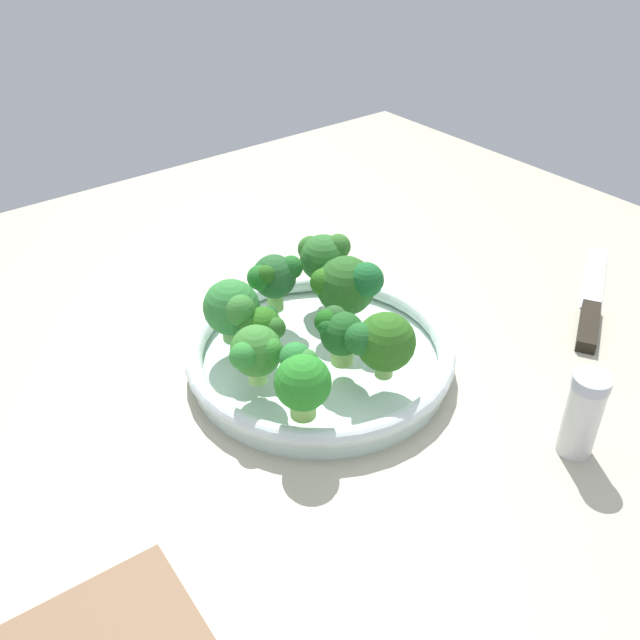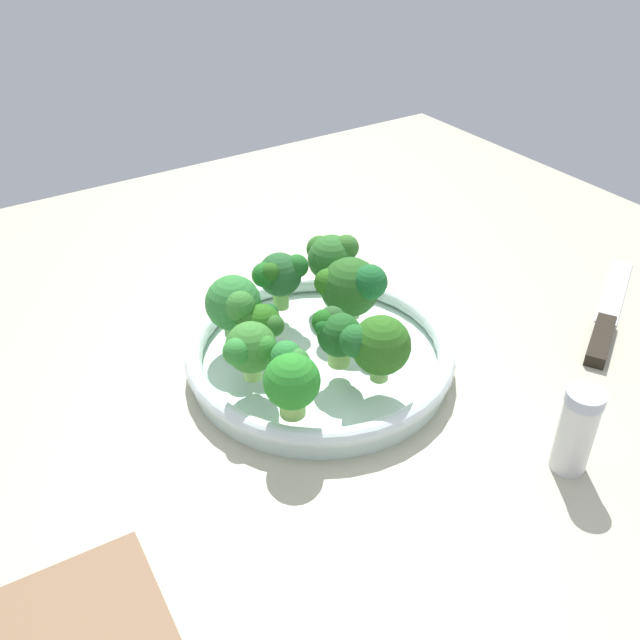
{
  "view_description": "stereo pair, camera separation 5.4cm",
  "coord_description": "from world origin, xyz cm",
  "px_view_note": "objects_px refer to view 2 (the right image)",
  "views": [
    {
      "loc": [
        -45.9,
        39.59,
        48.91
      ],
      "look_at": [
        2.62,
        1.74,
        6.5
      ],
      "focal_mm": 39.19,
      "sensor_mm": 36.0,
      "label": 1
    },
    {
      "loc": [
        -49.05,
        35.15,
        48.91
      ],
      "look_at": [
        2.62,
        1.74,
        6.5
      ],
      "focal_mm": 39.19,
      "sensor_mm": 36.0,
      "label": 2
    }
  ],
  "objects_px": {
    "knife": "(606,321)",
    "pepper_shaker": "(576,430)",
    "broccoli_floret_2": "(331,257)",
    "broccoli_floret_6": "(279,275)",
    "broccoli_floret_8": "(336,332)",
    "broccoli_floret_4": "(262,324)",
    "broccoli_floret_1": "(375,345)",
    "broccoli_floret_0": "(351,286)",
    "broccoli_floret_7": "(233,303)",
    "broccoli_floret_5": "(251,349)",
    "bowl": "(320,355)",
    "broccoli_floret_3": "(292,377)"
  },
  "relations": [
    {
      "from": "bowl",
      "to": "broccoli_floret_7",
      "type": "distance_m",
      "value": 0.11
    },
    {
      "from": "broccoli_floret_0",
      "to": "broccoli_floret_5",
      "type": "relative_size",
      "value": 1.2
    },
    {
      "from": "bowl",
      "to": "broccoli_floret_3",
      "type": "relative_size",
      "value": 4.36
    },
    {
      "from": "broccoli_floret_2",
      "to": "broccoli_floret_6",
      "type": "xyz_separation_m",
      "value": [
        0.0,
        0.07,
        -0.0
      ]
    },
    {
      "from": "broccoli_floret_0",
      "to": "broccoli_floret_6",
      "type": "height_order",
      "value": "broccoli_floret_0"
    },
    {
      "from": "broccoli_floret_6",
      "to": "knife",
      "type": "height_order",
      "value": "broccoli_floret_6"
    },
    {
      "from": "knife",
      "to": "pepper_shaker",
      "type": "bearing_deg",
      "value": 120.8
    },
    {
      "from": "broccoli_floret_6",
      "to": "broccoli_floret_8",
      "type": "distance_m",
      "value": 0.12
    },
    {
      "from": "broccoli_floret_0",
      "to": "broccoli_floret_2",
      "type": "distance_m",
      "value": 0.06
    },
    {
      "from": "broccoli_floret_2",
      "to": "broccoli_floret_5",
      "type": "height_order",
      "value": "broccoli_floret_2"
    },
    {
      "from": "broccoli_floret_3",
      "to": "broccoli_floret_6",
      "type": "height_order",
      "value": "broccoli_floret_6"
    },
    {
      "from": "broccoli_floret_0",
      "to": "broccoli_floret_1",
      "type": "distance_m",
      "value": 0.12
    },
    {
      "from": "broccoli_floret_1",
      "to": "knife",
      "type": "relative_size",
      "value": 0.3
    },
    {
      "from": "broccoli_floret_4",
      "to": "broccoli_floret_3",
      "type": "bearing_deg",
      "value": 165.82
    },
    {
      "from": "broccoli_floret_1",
      "to": "broccoli_floret_7",
      "type": "relative_size",
      "value": 1.0
    },
    {
      "from": "broccoli_floret_3",
      "to": "pepper_shaker",
      "type": "relative_size",
      "value": 0.75
    },
    {
      "from": "broccoli_floret_0",
      "to": "broccoli_floret_3",
      "type": "height_order",
      "value": "broccoli_floret_0"
    },
    {
      "from": "broccoli_floret_8",
      "to": "broccoli_floret_7",
      "type": "bearing_deg",
      "value": 33.44
    },
    {
      "from": "broccoli_floret_0",
      "to": "broccoli_floret_4",
      "type": "height_order",
      "value": "broccoli_floret_0"
    },
    {
      "from": "broccoli_floret_0",
      "to": "broccoli_floret_3",
      "type": "relative_size",
      "value": 1.14
    },
    {
      "from": "broccoli_floret_8",
      "to": "broccoli_floret_4",
      "type": "bearing_deg",
      "value": 37.98
    },
    {
      "from": "broccoli_floret_3",
      "to": "broccoli_floret_6",
      "type": "xyz_separation_m",
      "value": [
        0.16,
        -0.08,
        0.0
      ]
    },
    {
      "from": "broccoli_floret_7",
      "to": "knife",
      "type": "height_order",
      "value": "broccoli_floret_7"
    },
    {
      "from": "broccoli_floret_1",
      "to": "pepper_shaker",
      "type": "xyz_separation_m",
      "value": [
        -0.17,
        -0.1,
        -0.03
      ]
    },
    {
      "from": "broccoli_floret_7",
      "to": "broccoli_floret_2",
      "type": "bearing_deg",
      "value": -82.15
    },
    {
      "from": "broccoli_floret_1",
      "to": "broccoli_floret_3",
      "type": "distance_m",
      "value": 0.09
    },
    {
      "from": "broccoli_floret_2",
      "to": "broccoli_floret_3",
      "type": "relative_size",
      "value": 1.11
    },
    {
      "from": "broccoli_floret_1",
      "to": "broccoli_floret_7",
      "type": "height_order",
      "value": "same"
    },
    {
      "from": "broccoli_floret_3",
      "to": "knife",
      "type": "distance_m",
      "value": 0.43
    },
    {
      "from": "broccoli_floret_1",
      "to": "broccoli_floret_4",
      "type": "bearing_deg",
      "value": 31.42
    },
    {
      "from": "broccoli_floret_3",
      "to": "broccoli_floret_6",
      "type": "distance_m",
      "value": 0.18
    },
    {
      "from": "broccoli_floret_7",
      "to": "knife",
      "type": "bearing_deg",
      "value": -113.92
    },
    {
      "from": "broccoli_floret_6",
      "to": "knife",
      "type": "distance_m",
      "value": 0.4
    },
    {
      "from": "broccoli_floret_4",
      "to": "broccoli_floret_7",
      "type": "xyz_separation_m",
      "value": [
        0.04,
        0.02,
        0.01
      ]
    },
    {
      "from": "broccoli_floret_4",
      "to": "broccoli_floret_0",
      "type": "bearing_deg",
      "value": -91.89
    },
    {
      "from": "broccoli_floret_3",
      "to": "broccoli_floret_4",
      "type": "relative_size",
      "value": 1.33
    },
    {
      "from": "broccoli_floret_7",
      "to": "bowl",
      "type": "bearing_deg",
      "value": -131.74
    },
    {
      "from": "broccoli_floret_5",
      "to": "broccoli_floret_0",
      "type": "bearing_deg",
      "value": -75.04
    },
    {
      "from": "broccoli_floret_2",
      "to": "broccoli_floret_5",
      "type": "xyz_separation_m",
      "value": [
        -0.1,
        0.16,
        -0.01
      ]
    },
    {
      "from": "bowl",
      "to": "broccoli_floret_3",
      "type": "height_order",
      "value": "broccoli_floret_3"
    },
    {
      "from": "pepper_shaker",
      "to": "broccoli_floret_2",
      "type": "bearing_deg",
      "value": 7.71
    },
    {
      "from": "broccoli_floret_0",
      "to": "broccoli_floret_7",
      "type": "height_order",
      "value": "broccoli_floret_0"
    },
    {
      "from": "broccoli_floret_7",
      "to": "broccoli_floret_5",
      "type": "bearing_deg",
      "value": 165.34
    },
    {
      "from": "broccoli_floret_1",
      "to": "broccoli_floret_5",
      "type": "xyz_separation_m",
      "value": [
        0.07,
        0.1,
        -0.0
      ]
    },
    {
      "from": "broccoli_floret_1",
      "to": "broccoli_floret_8",
      "type": "xyz_separation_m",
      "value": [
        0.04,
        0.02,
        -0.0
      ]
    },
    {
      "from": "bowl",
      "to": "broccoli_floret_0",
      "type": "distance_m",
      "value": 0.08
    },
    {
      "from": "broccoli_floret_2",
      "to": "broccoli_floret_8",
      "type": "xyz_separation_m",
      "value": [
        -0.12,
        0.07,
        -0.01
      ]
    },
    {
      "from": "broccoli_floret_2",
      "to": "pepper_shaker",
      "type": "relative_size",
      "value": 0.83
    },
    {
      "from": "broccoli_floret_1",
      "to": "broccoli_floret_3",
      "type": "bearing_deg",
      "value": 87.81
    },
    {
      "from": "broccoli_floret_8",
      "to": "pepper_shaker",
      "type": "height_order",
      "value": "broccoli_floret_8"
    }
  ]
}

